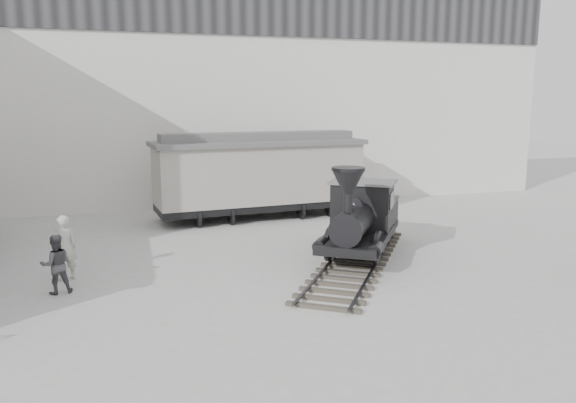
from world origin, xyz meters
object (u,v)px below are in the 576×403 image
object	(u,v)px
locomotive	(360,223)
visitor_b	(56,264)
visitor_a	(64,248)
boxcar	(259,173)

from	to	relation	value
locomotive	visitor_b	distance (m)	9.10
locomotive	visitor_a	bearing A→B (deg)	-147.38
boxcar	visitor_a	size ratio (longest dim) A/B	4.92
boxcar	visitor_b	world-z (taller)	boxcar
locomotive	visitor_b	world-z (taller)	locomotive
visitor_a	visitor_b	xyz separation A→B (m)	(-0.12, -1.15, -0.15)
visitor_a	visitor_b	distance (m)	1.16
locomotive	visitor_a	world-z (taller)	locomotive
visitor_a	visitor_b	bearing A→B (deg)	67.23
locomotive	visitor_b	bearing A→B (deg)	-140.13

